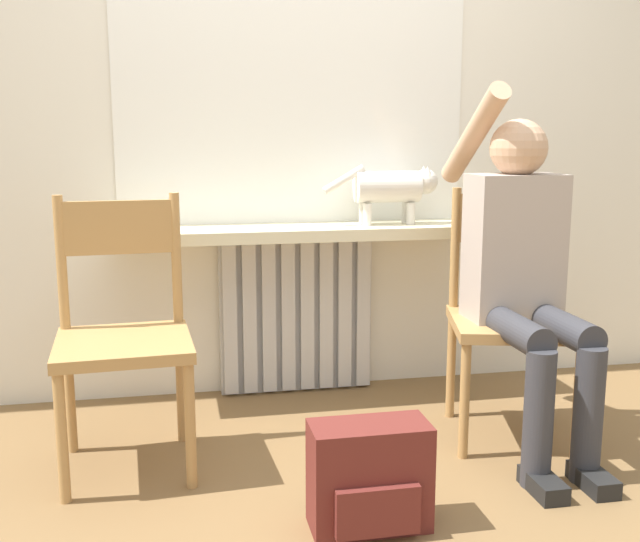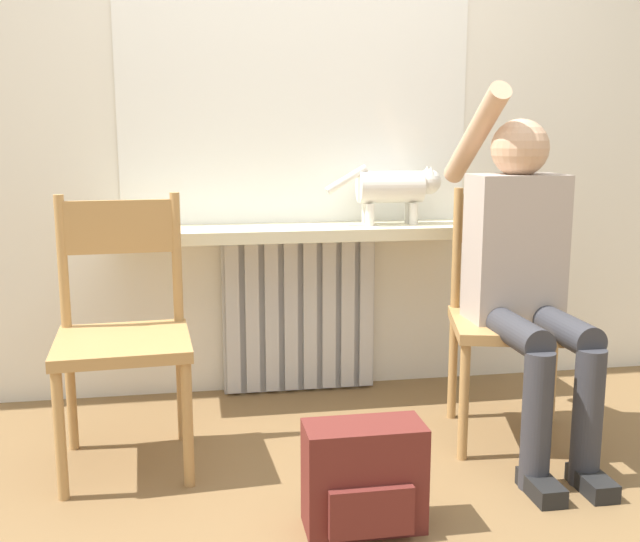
{
  "view_description": "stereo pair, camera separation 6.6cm",
  "coord_description": "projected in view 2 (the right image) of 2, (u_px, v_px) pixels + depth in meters",
  "views": [
    {
      "loc": [
        -0.54,
        -2.09,
        1.17
      ],
      "look_at": [
        0.0,
        0.61,
        0.65
      ],
      "focal_mm": 42.0,
      "sensor_mm": 36.0,
      "label": 1
    },
    {
      "loc": [
        -0.47,
        -2.11,
        1.17
      ],
      "look_at": [
        0.0,
        0.61,
        0.65
      ],
      "focal_mm": 42.0,
      "sensor_mm": 36.0,
      "label": 2
    }
  ],
  "objects": [
    {
      "name": "person",
      "position": [
        525.0,
        266.0,
        2.7
      ],
      "size": [
        0.36,
        0.97,
        1.34
      ],
      "color": "#333338",
      "rests_on": "ground_plane"
    },
    {
      "name": "wall_with_window",
      "position": [
        296.0,
        90.0,
        3.28
      ],
      "size": [
        7.0,
        0.06,
        2.7
      ],
      "color": "white",
      "rests_on": "ground_plane"
    },
    {
      "name": "cat",
      "position": [
        396.0,
        188.0,
        3.24
      ],
      "size": [
        0.51,
        0.14,
        0.26
      ],
      "color": "silver",
      "rests_on": "windowsill"
    },
    {
      "name": "backpack",
      "position": [
        364.0,
        478.0,
        2.22
      ],
      "size": [
        0.35,
        0.2,
        0.32
      ],
      "color": "maroon",
      "rests_on": "ground_plane"
    },
    {
      "name": "window_glass",
      "position": [
        297.0,
        83.0,
        3.24
      ],
      "size": [
        1.53,
        0.01,
        1.21
      ],
      "color": "white",
      "rests_on": "windowsill"
    },
    {
      "name": "chair_right",
      "position": [
        512.0,
        313.0,
        2.85
      ],
      "size": [
        0.55,
        0.55,
        0.95
      ],
      "rotation": [
        0.0,
        0.0,
        -0.25
      ],
      "color": "#B2844C",
      "rests_on": "ground_plane"
    },
    {
      "name": "radiator",
      "position": [
        299.0,
        313.0,
        3.38
      ],
      "size": [
        0.69,
        0.08,
        0.72
      ],
      "color": "silver",
      "rests_on": "ground_plane"
    },
    {
      "name": "ground_plane",
      "position": [
        353.0,
        512.0,
        2.33
      ],
      "size": [
        12.0,
        12.0,
        0.0
      ],
      "primitive_type": "plane",
      "color": "brown"
    },
    {
      "name": "windowsill",
      "position": [
        303.0,
        232.0,
        3.2
      ],
      "size": [
        1.6,
        0.32,
        0.05
      ],
      "color": "beige",
      "rests_on": "radiator"
    },
    {
      "name": "chair_left",
      "position": [
        123.0,
        330.0,
        2.61
      ],
      "size": [
        0.48,
        0.48,
        0.95
      ],
      "rotation": [
        0.0,
        0.0,
        0.06
      ],
      "color": "#B2844C",
      "rests_on": "ground_plane"
    }
  ]
}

